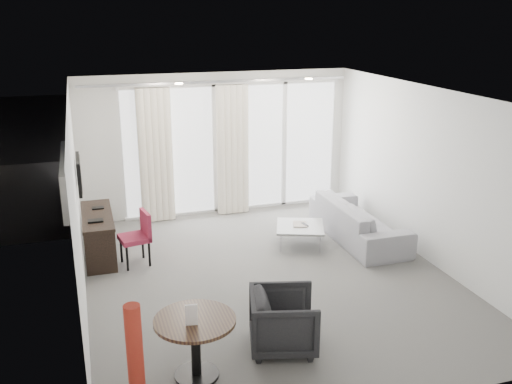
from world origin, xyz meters
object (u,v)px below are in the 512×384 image
object	(u,v)px
desk_chair	(134,239)
round_table	(196,348)
red_lamp	(136,365)
rattan_chair_a	(222,165)
desk	(99,235)
coffee_table	(300,235)
rattan_chair_b	(299,157)
sofa	(358,220)
tub_armchair	(284,321)

from	to	relation	value
desk_chair	round_table	distance (m)	3.00
red_lamp	rattan_chair_a	distance (m)	7.63
desk	coffee_table	distance (m)	3.16
red_lamp	rattan_chair_b	distance (m)	8.49
coffee_table	round_table	bearing A→B (deg)	-128.21
desk_chair	red_lamp	bearing A→B (deg)	-105.56
sofa	tub_armchair	bearing A→B (deg)	139.50
desk	rattan_chair_a	bearing A→B (deg)	49.27
desk_chair	sofa	xyz separation A→B (m)	(3.65, -0.07, -0.09)
coffee_table	rattan_chair_a	xyz separation A→B (m)	(-0.36, 3.72, 0.26)
red_lamp	tub_armchair	xyz separation A→B (m)	(1.68, 0.75, -0.26)
desk_chair	coffee_table	bearing A→B (deg)	-11.32
desk	sofa	world-z (taller)	desk
desk_chair	tub_armchair	world-z (taller)	desk_chair
desk	rattan_chair_b	distance (m)	5.62
round_table	coffee_table	size ratio (longest dim) A/B	1.13
rattan_chair_b	desk	bearing A→B (deg)	-165.35
desk_chair	red_lamp	world-z (taller)	red_lamp
tub_armchair	coffee_table	world-z (taller)	tub_armchair
red_lamp	coffee_table	xyz separation A→B (m)	(2.95, 3.45, -0.43)
desk_chair	coffee_table	size ratio (longest dim) A/B	1.10
desk	rattan_chair_a	xyz separation A→B (m)	(2.75, 3.20, 0.09)
rattan_chair_a	red_lamp	bearing A→B (deg)	-117.83
round_table	rattan_chair_a	size ratio (longest dim) A/B	0.97
round_table	rattan_chair_a	bearing A→B (deg)	73.72
tub_armchair	rattan_chair_b	size ratio (longest dim) A/B	0.83
desk_chair	tub_armchair	distance (m)	3.07
desk_chair	tub_armchair	bearing A→B (deg)	-74.02
desk_chair	sofa	bearing A→B (deg)	-11.22
desk_chair	round_table	xyz separation A→B (m)	(0.31, -2.98, -0.07)
red_lamp	sofa	distance (m)	5.27
tub_armchair	round_table	bearing A→B (deg)	116.78
rattan_chair_a	rattan_chair_b	world-z (taller)	rattan_chair_b
desk	round_table	distance (m)	3.55
coffee_table	rattan_chair_a	world-z (taller)	rattan_chair_a
desk_chair	red_lamp	xyz separation A→B (m)	(-0.33, -3.51, 0.19)
tub_armchair	coffee_table	bearing A→B (deg)	-10.59
round_table	sofa	distance (m)	4.43
rattan_chair_b	red_lamp	bearing A→B (deg)	-142.19
sofa	round_table	bearing A→B (deg)	131.14
desk_chair	sofa	distance (m)	3.65
rattan_chair_b	tub_armchair	bearing A→B (deg)	-133.62
red_lamp	sofa	bearing A→B (deg)	40.80
sofa	rattan_chair_b	distance (m)	3.83
desk	rattan_chair_b	world-z (taller)	rattan_chair_b
round_table	rattan_chair_a	world-z (taller)	rattan_chair_a
tub_armchair	red_lamp	bearing A→B (deg)	128.44
red_lamp	desk	bearing A→B (deg)	92.36
desk	rattan_chair_a	size ratio (longest dim) A/B	1.68
round_table	coffee_table	distance (m)	3.73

